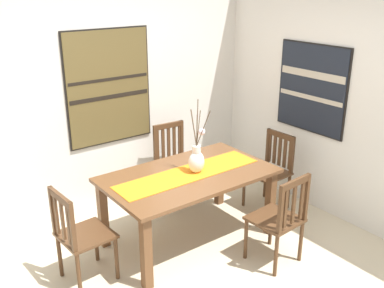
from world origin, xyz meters
The scene contains 12 objects.
ground_plane centered at (0.00, 0.00, -0.01)m, with size 6.40×6.40×0.03m, color beige.
wall_back centered at (0.00, 1.86, 1.35)m, with size 6.40×0.12×2.70m, color silver.
wall_side centered at (1.86, 0.00, 1.35)m, with size 0.12×6.40×2.70m, color silver.
dining_table centered at (0.22, 0.65, 0.62)m, with size 1.64×0.97×0.73m.
table_runner centered at (0.22, 0.65, 0.73)m, with size 1.51×0.36×0.01m, color orange.
centerpiece_vase centered at (0.29, 0.63, 0.87)m, with size 0.16×0.21×0.72m.
chair_0 centered at (-0.92, 0.68, 0.46)m, with size 0.45×0.45×0.89m.
chair_1 centered at (1.39, 0.66, 0.47)m, with size 0.43×0.43×0.87m.
chair_2 centered at (0.64, -0.16, 0.46)m, with size 0.45×0.45×0.90m.
chair_3 centered at (0.60, 1.46, 0.48)m, with size 0.45×0.45×0.93m.
painting_on_back_wall centered at (-0.01, 1.79, 1.40)m, with size 0.99×0.05×1.25m.
painting_on_side_wall centered at (1.79, 0.51, 1.37)m, with size 0.05×0.90×0.98m.
Camera 1 is at (-2.11, -2.49, 2.49)m, focal length 41.36 mm.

